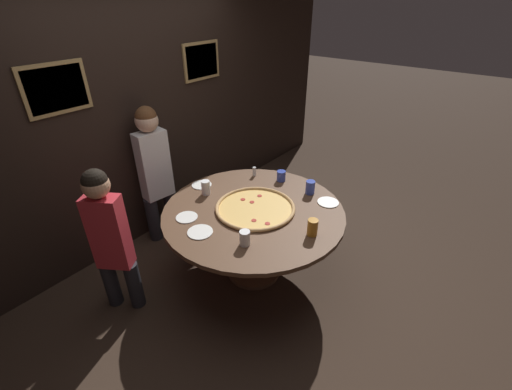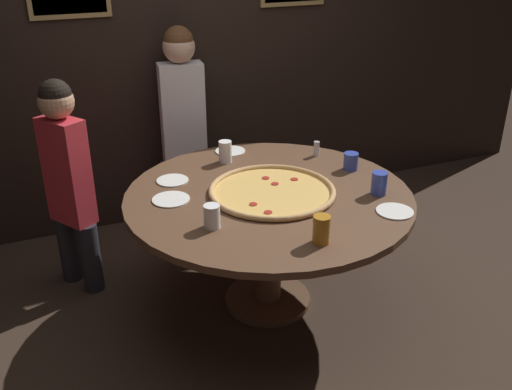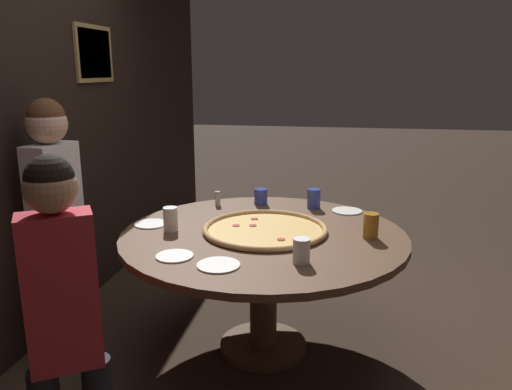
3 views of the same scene
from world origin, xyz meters
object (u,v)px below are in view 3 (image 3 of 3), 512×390
(drink_cup_beside_pizza, at_px, (170,219))
(white_plate_near_front, at_px, (175,256))
(dining_table, at_px, (264,253))
(giant_pizza, at_px, (265,229))
(drink_cup_near_left, at_px, (261,197))
(white_plate_far_back, at_px, (218,265))
(white_plate_beside_cup, at_px, (347,211))
(diner_far_right, at_px, (56,211))
(white_plate_right_side, at_px, (151,224))
(drink_cup_near_right, at_px, (371,226))
(diner_far_left, at_px, (62,299))
(drink_cup_by_shaker, at_px, (314,199))
(condiment_shaker, at_px, (218,198))
(drink_cup_far_right, at_px, (301,251))

(drink_cup_beside_pizza, bearing_deg, white_plate_near_front, -158.16)
(dining_table, height_order, giant_pizza, giant_pizza)
(drink_cup_near_left, height_order, white_plate_far_back, drink_cup_near_left)
(white_plate_beside_cup, height_order, diner_far_right, diner_far_right)
(diner_far_right, bearing_deg, white_plate_right_side, 115.30)
(drink_cup_beside_pizza, bearing_deg, drink_cup_near_right, -86.50)
(dining_table, relative_size, drink_cup_beside_pizza, 11.66)
(giant_pizza, height_order, white_plate_right_side, giant_pizza)
(dining_table, bearing_deg, diner_far_right, 96.77)
(giant_pizza, relative_size, white_plate_right_side, 3.62)
(giant_pizza, distance_m, drink_cup_near_left, 0.60)
(diner_far_left, bearing_deg, drink_cup_by_shaker, -152.08)
(white_plate_near_front, distance_m, white_plate_beside_cup, 1.29)
(drink_cup_by_shaker, distance_m, condiment_shaker, 0.65)
(white_plate_right_side, relative_size, diner_far_left, 0.15)
(dining_table, relative_size, condiment_shaker, 16.72)
(drink_cup_near_left, xyz_separation_m, white_plate_far_back, (-1.13, 0.01, -0.05))
(dining_table, relative_size, white_plate_far_back, 7.83)
(giant_pizza, xyz_separation_m, diner_far_left, (-1.03, 0.65, 0.01))
(drink_cup_near_right, xyz_separation_m, white_plate_beside_cup, (0.51, 0.13, -0.07))
(giant_pizza, height_order, white_plate_beside_cup, giant_pizza)
(giant_pizza, xyz_separation_m, diner_far_right, (-0.16, 1.20, 0.09))
(drink_cup_beside_pizza, height_order, condiment_shaker, drink_cup_beside_pizza)
(drink_cup_near_right, relative_size, white_plate_right_side, 0.71)
(dining_table, distance_m, condiment_shaker, 0.68)
(dining_table, bearing_deg, diner_far_left, 147.49)
(condiment_shaker, bearing_deg, diner_far_left, 170.89)
(dining_table, height_order, diner_far_right, diner_far_right)
(white_plate_beside_cup, bearing_deg, diner_far_left, 143.95)
(drink_cup_beside_pizza, distance_m, diner_far_left, 0.96)
(drink_cup_beside_pizza, distance_m, drink_cup_far_right, 0.86)
(drink_cup_by_shaker, bearing_deg, drink_cup_beside_pizza, 128.76)
(drink_cup_near_right, relative_size, condiment_shaker, 1.45)
(white_plate_beside_cup, bearing_deg, drink_cup_near_right, -166.22)
(drink_cup_by_shaker, distance_m, drink_cup_far_right, 0.98)
(drink_cup_near_left, distance_m, condiment_shaker, 0.30)
(drink_cup_beside_pizza, xyz_separation_m, diner_far_right, (-0.08, 0.67, 0.04))
(drink_cup_far_right, relative_size, condiment_shaker, 1.26)
(white_plate_far_back, height_order, diner_far_right, diner_far_right)
(white_plate_right_side, relative_size, condiment_shaker, 2.04)
(giant_pizza, distance_m, white_plate_far_back, 0.56)
(white_plate_far_back, bearing_deg, drink_cup_near_right, -53.61)
(drink_cup_by_shaker, xyz_separation_m, condiment_shaker, (-0.04, 0.65, -0.02))
(white_plate_right_side, relative_size, white_plate_far_back, 0.96)
(drink_cup_by_shaker, bearing_deg, giant_pizza, 155.97)
(drink_cup_near_right, bearing_deg, white_plate_near_front, 115.34)
(white_plate_near_front, height_order, condiment_shaker, condiment_shaker)
(giant_pizza, bearing_deg, drink_cup_beside_pizza, 98.64)
(dining_table, height_order, white_plate_beside_cup, white_plate_beside_cup)
(drink_cup_beside_pizza, relative_size, drink_cup_far_right, 1.14)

